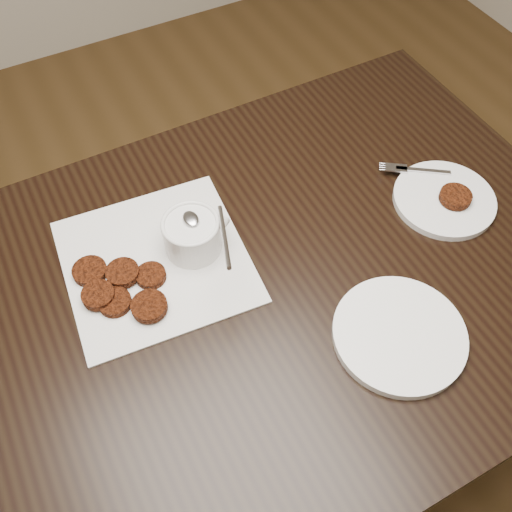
{
  "coord_description": "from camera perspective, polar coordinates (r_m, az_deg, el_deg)",
  "views": [
    {
      "loc": [
        -0.2,
        -0.41,
        1.55
      ],
      "look_at": [
        0.06,
        0.06,
        0.8
      ],
      "focal_mm": 39.67,
      "sensor_mm": 36.0,
      "label": 1
    }
  ],
  "objects": [
    {
      "name": "table",
      "position": [
        1.28,
        -1.52,
        -12.56
      ],
      "size": [
        1.31,
        0.84,
        0.75
      ],
      "primitive_type": "cube",
      "color": "black",
      "rests_on": "floor"
    },
    {
      "name": "sauce_ramekin",
      "position": [
        0.95,
        -6.67,
        3.38
      ],
      "size": [
        0.13,
        0.13,
        0.14
      ],
      "primitive_type": null,
      "rotation": [
        0.0,
        0.0,
        -0.02
      ],
      "color": "silver",
      "rests_on": "napkin"
    },
    {
      "name": "napkin",
      "position": [
        0.99,
        -10.07,
        -0.51
      ],
      "size": [
        0.33,
        0.33,
        0.0
      ],
      "primitive_type": "cube",
      "rotation": [
        0.0,
        0.0,
        -0.09
      ],
      "color": "silver",
      "rests_on": "table"
    },
    {
      "name": "plate_with_patty",
      "position": [
        1.11,
        18.53,
        5.69
      ],
      "size": [
        0.26,
        0.26,
        0.03
      ],
      "primitive_type": null,
      "rotation": [
        0.0,
        0.0,
        -0.61
      ],
      "color": "white",
      "rests_on": "table"
    },
    {
      "name": "patty_cluster",
      "position": [
        0.96,
        -13.41,
        -2.96
      ],
      "size": [
        0.23,
        0.23,
        0.02
      ],
      "primitive_type": null,
      "rotation": [
        0.0,
        0.0,
        0.23
      ],
      "color": "#5D220C",
      "rests_on": "napkin"
    },
    {
      "name": "floor",
      "position": [
        1.62,
        -0.73,
        -19.27
      ],
      "size": [
        4.0,
        4.0,
        0.0
      ],
      "primitive_type": "plane",
      "color": "#54391C",
      "rests_on": "ground"
    },
    {
      "name": "plate_empty",
      "position": [
        0.93,
        14.25,
        -7.68
      ],
      "size": [
        0.24,
        0.24,
        0.01
      ],
      "primitive_type": "cylinder",
      "rotation": [
        0.0,
        0.0,
        -0.16
      ],
      "color": "white",
      "rests_on": "table"
    }
  ]
}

